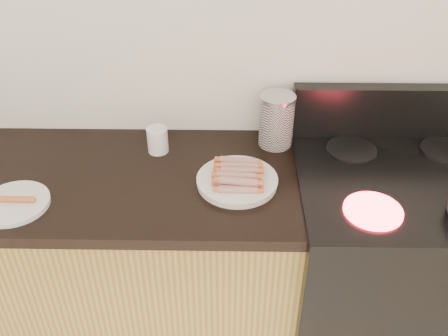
{
  "coord_description": "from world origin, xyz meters",
  "views": [
    {
      "loc": [
        0.17,
        0.33,
        1.9
      ],
      "look_at": [
        0.15,
        1.62,
        0.99
      ],
      "focal_mm": 40.0,
      "sensor_mm": 36.0,
      "label": 1
    }
  ],
  "objects_px": {
    "main_plate": "(237,182)",
    "mug": "(158,140)",
    "stove": "(386,274)",
    "canister": "(277,120)",
    "side_plate": "(14,203)"
  },
  "relations": [
    {
      "from": "stove",
      "to": "mug",
      "type": "height_order",
      "value": "mug"
    },
    {
      "from": "main_plate",
      "to": "mug",
      "type": "bearing_deg",
      "value": 145.78
    },
    {
      "from": "side_plate",
      "to": "canister",
      "type": "bearing_deg",
      "value": 24.0
    },
    {
      "from": "side_plate",
      "to": "mug",
      "type": "xyz_separation_m",
      "value": [
        0.41,
        0.32,
        0.04
      ]
    },
    {
      "from": "canister",
      "to": "mug",
      "type": "relative_size",
      "value": 2.11
    },
    {
      "from": "canister",
      "to": "stove",
      "type": "bearing_deg",
      "value": -27.57
    },
    {
      "from": "stove",
      "to": "canister",
      "type": "distance_m",
      "value": 0.74
    },
    {
      "from": "stove",
      "to": "mug",
      "type": "relative_size",
      "value": 9.71
    },
    {
      "from": "mug",
      "to": "canister",
      "type": "bearing_deg",
      "value": 7.55
    },
    {
      "from": "side_plate",
      "to": "stove",
      "type": "bearing_deg",
      "value": 6.41
    },
    {
      "from": "stove",
      "to": "canister",
      "type": "xyz_separation_m",
      "value": [
        -0.44,
        0.23,
        0.54
      ]
    },
    {
      "from": "main_plate",
      "to": "canister",
      "type": "height_order",
      "value": "canister"
    },
    {
      "from": "main_plate",
      "to": "canister",
      "type": "bearing_deg",
      "value": 60.48
    },
    {
      "from": "stove",
      "to": "main_plate",
      "type": "bearing_deg",
      "value": -177.97
    },
    {
      "from": "stove",
      "to": "mug",
      "type": "bearing_deg",
      "value": 168.7
    }
  ]
}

